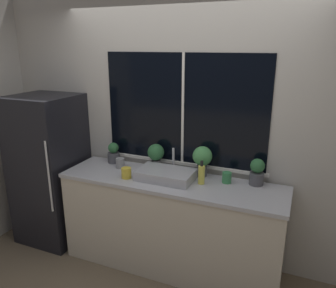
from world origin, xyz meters
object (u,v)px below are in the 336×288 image
potted_plant_far_right (257,172)px  potted_plant_far_left (114,153)px  sink (166,175)px  mug_grey (120,163)px  refrigerator (50,169)px  potted_plant_center_right (202,158)px  mug_yellow (126,173)px  potted_plant_center_left (156,154)px  mug_green (227,178)px  soap_bottle (201,174)px

potted_plant_far_right → potted_plant_far_left: bearing=180.0°
sink → mug_grey: bearing=170.7°
refrigerator → potted_plant_center_right: refrigerator is taller
potted_plant_center_right → mug_yellow: 0.74m
potted_plant_far_left → refrigerator: bearing=-163.7°
potted_plant_far_right → mug_grey: bearing=-175.1°
potted_plant_center_left → potted_plant_center_right: (0.49, -0.00, 0.02)m
sink → mug_grey: sink is taller
refrigerator → potted_plant_center_right: size_ratio=5.53×
refrigerator → sink: 1.41m
refrigerator → mug_grey: size_ratio=15.92×
refrigerator → mug_green: (1.95, 0.14, 0.16)m
refrigerator → mug_grey: 0.87m
sink → mug_yellow: bearing=-161.3°
refrigerator → potted_plant_far_right: size_ratio=6.71×
mug_green → mug_grey: bearing=-177.3°
potted_plant_center_right → soap_bottle: 0.20m
mug_green → potted_plant_far_right: bearing=13.9°
soap_bottle → mug_green: bearing=28.4°
soap_bottle → potted_plant_center_right: bearing=105.6°
potted_plant_center_right → mug_grey: size_ratio=2.88×
refrigerator → soap_bottle: 1.75m
potted_plant_center_right → mug_yellow: potted_plant_center_right is taller
potted_plant_center_right → potted_plant_center_left: bearing=180.0°
potted_plant_center_left → mug_yellow: potted_plant_center_left is taller
soap_bottle → mug_green: (0.21, 0.11, -0.04)m
refrigerator → potted_plant_center_left: (1.20, 0.21, 0.27)m
mug_green → potted_plant_far_left: bearing=177.1°
mug_yellow → mug_grey: bearing=132.4°
potted_plant_center_left → mug_green: (0.74, -0.06, -0.11)m
potted_plant_center_left → sink: bearing=-46.2°
potted_plant_center_right → potted_plant_far_right: size_ratio=1.21×
potted_plant_far_left → potted_plant_center_left: bearing=0.0°
soap_bottle → mug_yellow: (-0.70, -0.15, -0.04)m
potted_plant_center_left → soap_bottle: 0.57m
sink → soap_bottle: sink is taller
sink → soap_bottle: size_ratio=2.39×
potted_plant_far_right → mug_grey: potted_plant_far_right is taller
potted_plant_center_right → mug_grey: 0.86m
potted_plant_far_left → potted_plant_far_right: size_ratio=0.90×
refrigerator → potted_plant_center_right: bearing=7.0°
mug_green → refrigerator: bearing=-175.8°
mug_grey → refrigerator: bearing=-173.9°
potted_plant_far_left → potted_plant_center_right: bearing=-0.0°
potted_plant_center_left → potted_plant_far_right: 1.00m
potted_plant_center_left → mug_grey: bearing=-161.9°
mug_grey → mug_green: 1.10m
soap_bottle → mug_grey: size_ratio=2.13×
sink → mug_grey: (-0.55, 0.09, 0.01)m
sink → potted_plant_far_left: sink is taller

